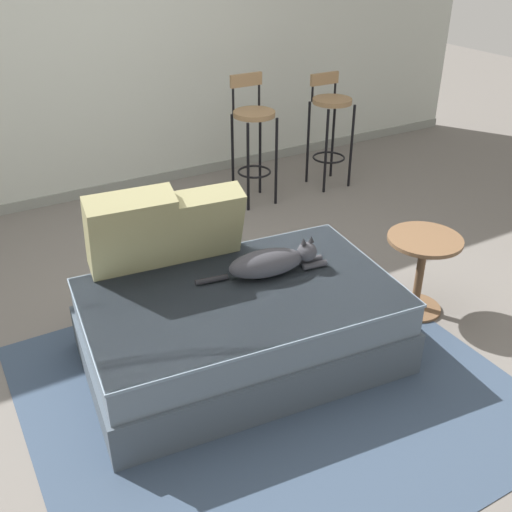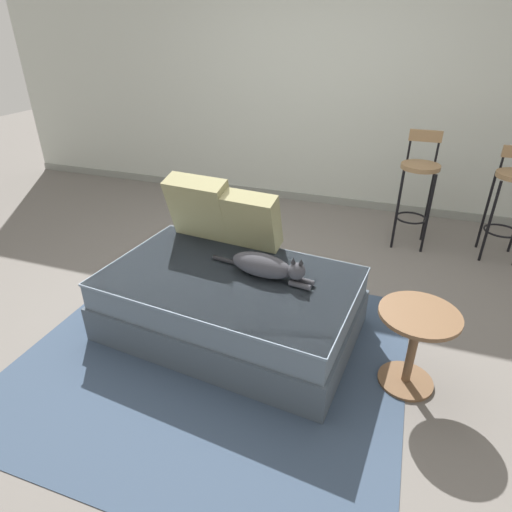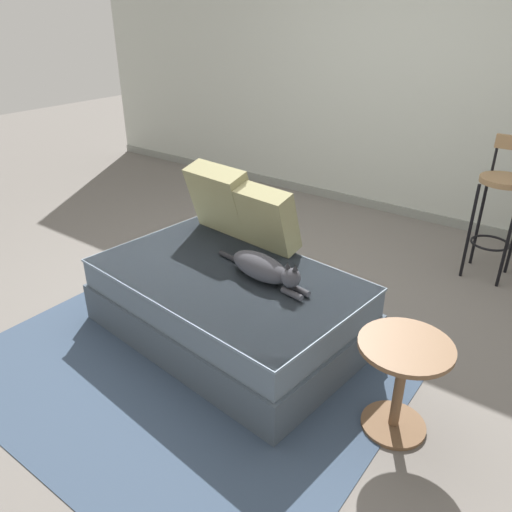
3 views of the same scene
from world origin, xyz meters
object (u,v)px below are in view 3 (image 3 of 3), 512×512
at_px(couch, 227,303).
at_px(bar_stool_near_window, 501,197).
at_px(throw_pillow_corner, 222,199).
at_px(side_table, 401,374).
at_px(cat, 264,268).
at_px(throw_pillow_middle, 266,219).

bearing_deg(couch, bar_stool_near_window, 58.60).
height_order(throw_pillow_corner, side_table, throw_pillow_corner).
relative_size(cat, side_table, 1.46).
xyz_separation_m(couch, side_table, (1.17, -0.12, 0.11)).
bearing_deg(side_table, bar_stool_near_window, 91.79).
bearing_deg(couch, side_table, -5.91).
relative_size(throw_pillow_corner, cat, 0.67).
distance_m(couch, bar_stool_near_window, 2.17).
height_order(throw_pillow_middle, cat, throw_pillow_middle).
xyz_separation_m(throw_pillow_middle, cat, (0.23, -0.34, -0.14)).
relative_size(throw_pillow_middle, bar_stool_near_window, 0.41).
relative_size(throw_pillow_middle, cat, 0.59).
bearing_deg(couch, cat, 17.07).
distance_m(throw_pillow_corner, bar_stool_near_window, 2.04).
relative_size(couch, bar_stool_near_window, 1.65).
bearing_deg(bar_stool_near_window, cat, -116.75).
distance_m(couch, throw_pillow_middle, 0.60).
bearing_deg(cat, couch, -162.93).
xyz_separation_m(couch, throw_pillow_middle, (0.00, 0.41, 0.43)).
height_order(cat, bar_stool_near_window, bar_stool_near_window).
distance_m(bar_stool_near_window, side_table, 1.96).
bearing_deg(side_table, cat, 168.51).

